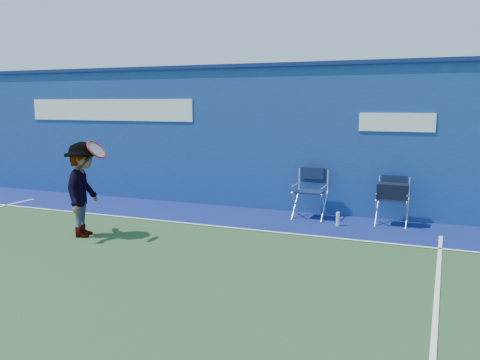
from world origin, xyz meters
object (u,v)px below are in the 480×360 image
at_px(directors_chair_right, 392,205).
at_px(directors_chair_left, 310,202).
at_px(water_bottle, 338,219).
at_px(tennis_player, 83,189).

bearing_deg(directors_chair_right, directors_chair_left, 179.61).
bearing_deg(water_bottle, directors_chair_left, 144.92).
distance_m(directors_chair_right, water_bottle, 1.05).
bearing_deg(directors_chair_right, water_bottle, -154.11).
bearing_deg(directors_chair_left, tennis_player, -139.04).
xyz_separation_m(water_bottle, tennis_player, (-3.88, -2.35, 0.68)).
bearing_deg(directors_chair_left, water_bottle, -35.08).
distance_m(directors_chair_left, water_bottle, 0.82).
height_order(water_bottle, tennis_player, tennis_player).
bearing_deg(water_bottle, tennis_player, -148.82).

